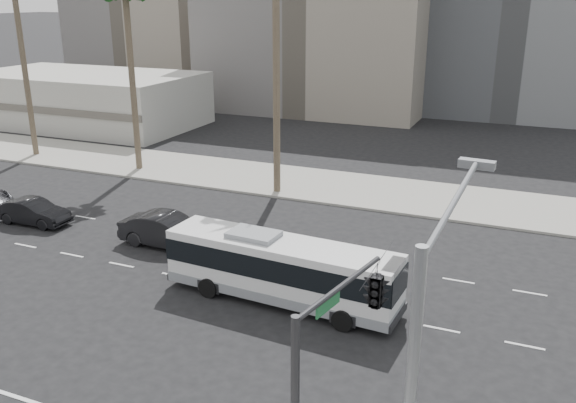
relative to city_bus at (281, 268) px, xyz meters
The scene contains 9 objects.
ground 2.86m from the city_bus, behind, with size 700.00×700.00×0.00m, color black.
sidewalk_north 16.03m from the city_bus, 98.71° to the left, with size 120.00×7.00×0.15m, color gray.
commercial_low 41.74m from the city_bus, 140.98° to the left, with size 22.00×12.16×5.00m.
midrise_beige_west 48.10m from the city_bus, 107.66° to the left, with size 24.00×18.00×18.00m, color slate.
midrise_beige_far 64.79m from the city_bus, 128.80° to the left, with size 18.00×16.00×15.00m, color slate.
city_bus is the anchor object (origin of this frame).
car_a 8.26m from the city_bus, 157.64° to the left, with size 5.12×1.78×1.69m, color black.
car_b 16.64m from the city_bus, 169.94° to the left, with size 4.28×1.49×1.41m, color black.
traffic_signal 11.10m from the city_bus, 55.20° to the right, with size 3.01×4.08×6.47m.
Camera 1 is at (11.52, -21.11, 12.16)m, focal length 37.83 mm.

